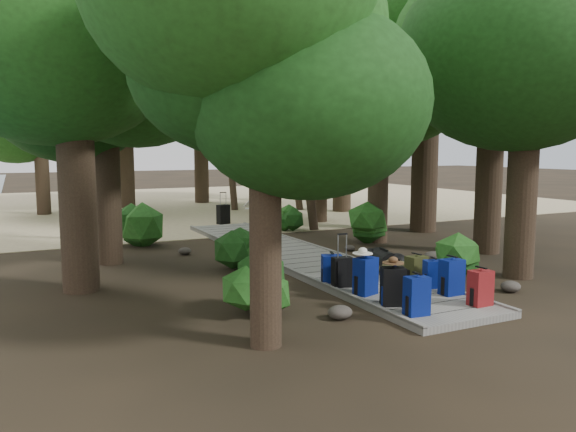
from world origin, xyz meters
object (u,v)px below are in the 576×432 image
backpack_left_d (332,267)px  backpack_right_c (433,272)px  duffel_right_black (384,261)px  sun_lounger (258,206)px  backpack_left_a (417,294)px  backpack_right_b (452,275)px  backpack_right_a (480,286)px  kayak (88,218)px  backpack_left_c (366,274)px  duffel_right_khaki (395,269)px  suitcase_on_boardwalk (342,272)px  backpack_right_d (416,268)px  backpack_left_b (393,284)px  lone_suitcase_on_sand (223,214)px

backpack_left_d → backpack_right_c: bearing=-18.0°
duffel_right_black → sun_lounger: duffel_right_black is taller
backpack_left_a → backpack_right_b: size_ratio=0.96×
backpack_right_a → kayak: bearing=106.0°
backpack_left_c → duffel_right_black: 1.92m
backpack_right_a → kayak: 15.38m
duffel_right_khaki → suitcase_on_boardwalk: 1.41m
backpack_left_c → backpack_right_d: backpack_left_c is taller
backpack_right_d → duffel_right_khaki: 0.58m
backpack_left_b → sun_lounger: backpack_left_b is taller
suitcase_on_boardwalk → duffel_right_khaki: bearing=15.8°
backpack_left_d → backpack_left_b: bearing=-66.2°
backpack_right_d → duffel_right_black: (-0.02, 1.05, -0.05)m
backpack_right_d → lone_suitcase_on_sand: 10.57m
kayak → lone_suitcase_on_sand: bearing=-16.9°
duffel_right_black → sun_lounger: 12.48m
lone_suitcase_on_sand → suitcase_on_boardwalk: bearing=-113.9°
backpack_left_a → backpack_right_a: 1.31m
backpack_left_c → duffel_right_black: bearing=25.9°
suitcase_on_boardwalk → lone_suitcase_on_sand: 10.29m
duffel_right_khaki → lone_suitcase_on_sand: 10.01m
backpack_left_a → backpack_right_b: (1.37, 0.72, 0.01)m
kayak → backpack_right_a: bearing=-61.1°
duffel_right_khaki → backpack_left_a: bearing=-135.0°
backpack_left_d → duffel_right_black: (1.43, 0.28, -0.06)m
backpack_right_d → sun_lounger: (2.29, 13.32, -0.12)m
backpack_left_c → suitcase_on_boardwalk: 0.66m
backpack_left_d → duffel_right_khaki: size_ratio=1.12×
backpack_right_d → kayak: size_ratio=0.17×
backpack_right_a → backpack_right_c: 1.29m
backpack_left_d → suitcase_on_boardwalk: backpack_left_d is taller
backpack_left_c → backpack_right_a: (1.32, -1.44, -0.04)m
backpack_right_d → duffel_right_khaki: backpack_right_d is taller
backpack_left_c → backpack_right_b: backpack_left_c is taller
backpack_left_d → suitcase_on_boardwalk: 0.41m
backpack_right_d → backpack_right_a: bearing=-96.5°
kayak → sun_lounger: 6.90m
backpack_right_c → sun_lounger: size_ratio=0.35×
backpack_right_a → backpack_left_b: bearing=152.6°
kayak → backpack_right_b: bearing=-60.0°
kayak → sun_lounger: bearing=14.7°
backpack_right_b → suitcase_on_boardwalk: size_ratio=1.24×
backpack_right_d → kayak: (-4.60, 12.96, -0.22)m
backpack_right_a → backpack_right_b: (0.05, 0.75, 0.03)m
backpack_right_b → backpack_left_a: bearing=-153.0°
backpack_left_b → backpack_right_c: backpack_left_b is taller
backpack_left_d → duffel_right_khaki: 1.39m
sun_lounger → suitcase_on_boardwalk: bearing=-118.9°
duffel_right_khaki → sun_lounger: 12.97m
backpack_left_d → backpack_right_a: backpack_right_a is taller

